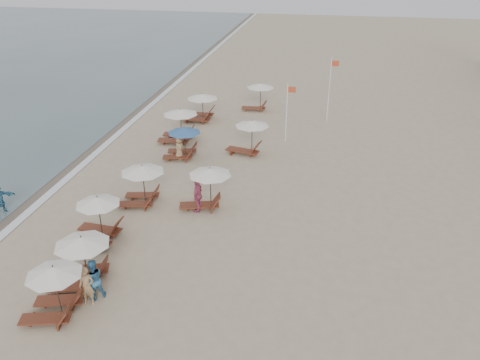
% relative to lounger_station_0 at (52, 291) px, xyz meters
% --- Properties ---
extents(ground, '(160.00, 160.00, 0.00)m').
position_rel_lounger_station_0_xyz_m(ground, '(5.76, 2.45, -1.11)').
color(ground, tan).
rests_on(ground, ground).
extents(wet_sand_band, '(3.20, 140.00, 0.01)m').
position_rel_lounger_station_0_xyz_m(wet_sand_band, '(-6.74, 12.45, -1.10)').
color(wet_sand_band, '#6B5E4C').
rests_on(wet_sand_band, ground).
extents(foam_line, '(0.50, 140.00, 0.02)m').
position_rel_lounger_station_0_xyz_m(foam_line, '(-5.44, 12.45, -1.09)').
color(foam_line, white).
rests_on(foam_line, ground).
extents(lounger_station_0, '(2.44, 2.14, 2.24)m').
position_rel_lounger_station_0_xyz_m(lounger_station_0, '(0.00, 0.00, 0.00)').
color(lounger_station_0, maroon).
rests_on(lounger_station_0, ground).
extents(lounger_station_1, '(2.60, 2.36, 2.26)m').
position_rel_lounger_station_0_xyz_m(lounger_station_1, '(0.09, 1.95, 0.01)').
color(lounger_station_1, maroon).
rests_on(lounger_station_1, ground).
extents(lounger_station_2, '(2.57, 2.05, 2.37)m').
position_rel_lounger_station_0_xyz_m(lounger_station_2, '(-0.71, 4.96, -0.07)').
color(lounger_station_2, maroon).
rests_on(lounger_station_2, ground).
extents(lounger_station_3, '(2.53, 2.30, 2.25)m').
position_rel_lounger_station_0_xyz_m(lounger_station_3, '(0.05, 8.76, 0.10)').
color(lounger_station_3, maroon).
rests_on(lounger_station_3, ground).
extents(lounger_station_4, '(2.49, 2.14, 2.07)m').
position_rel_lounger_station_0_xyz_m(lounger_station_4, '(0.38, 15.08, -0.06)').
color(lounger_station_4, maroon).
rests_on(lounger_station_4, ground).
extents(lounger_station_5, '(2.79, 2.39, 2.35)m').
position_rel_lounger_station_0_xyz_m(lounger_station_5, '(-0.71, 17.72, 0.02)').
color(lounger_station_5, maroon).
rests_on(lounger_station_5, ground).
extents(lounger_station_6, '(2.82, 2.39, 2.11)m').
position_rel_lounger_station_0_xyz_m(lounger_station_6, '(-0.39, 22.29, -0.09)').
color(lounger_station_6, maroon).
rests_on(lounger_station_6, ground).
extents(inland_station_0, '(2.80, 2.24, 2.22)m').
position_rel_lounger_station_0_xyz_m(inland_station_0, '(3.51, 8.95, 0.22)').
color(inland_station_0, maroon).
rests_on(inland_station_0, ground).
extents(inland_station_1, '(2.89, 2.24, 2.22)m').
position_rel_lounger_station_0_xyz_m(inland_station_1, '(4.41, 16.48, 0.17)').
color(inland_station_1, maroon).
rests_on(inland_station_1, ground).
extents(inland_station_2, '(2.68, 2.24, 2.22)m').
position_rel_lounger_station_0_xyz_m(inland_station_2, '(3.68, 25.55, 0.28)').
color(inland_station_2, maroon).
rests_on(inland_station_2, ground).
extents(beachgoer_near, '(0.65, 0.47, 1.65)m').
position_rel_lounger_station_0_xyz_m(beachgoer_near, '(0.91, 0.84, -0.28)').
color(beachgoer_near, '#A48359').
rests_on(beachgoer_near, ground).
extents(beachgoer_mid_a, '(1.07, 1.05, 1.73)m').
position_rel_lounger_station_0_xyz_m(beachgoer_mid_a, '(0.99, 1.21, -0.24)').
color(beachgoer_mid_a, teal).
rests_on(beachgoer_mid_a, ground).
extents(beachgoer_far_a, '(0.49, 1.11, 1.86)m').
position_rel_lounger_station_0_xyz_m(beachgoer_far_a, '(3.21, 8.57, -0.17)').
color(beachgoer_far_a, '#B7496D').
rests_on(beachgoer_far_a, ground).
extents(beachgoer_far_b, '(0.58, 0.81, 1.54)m').
position_rel_lounger_station_0_xyz_m(beachgoer_far_b, '(0.29, 14.81, -0.34)').
color(beachgoer_far_b, tan).
rests_on(beachgoer_far_b, ground).
extents(flag_pole_near, '(0.60, 0.08, 4.12)m').
position_rel_lounger_station_0_xyz_m(flag_pole_near, '(6.70, 19.09, 1.19)').
color(flag_pole_near, silver).
rests_on(flag_pole_near, ground).
extents(flag_pole_far, '(0.60, 0.08, 4.91)m').
position_rel_lounger_station_0_xyz_m(flag_pole_far, '(9.41, 23.81, 1.60)').
color(flag_pole_far, silver).
rests_on(flag_pole_far, ground).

